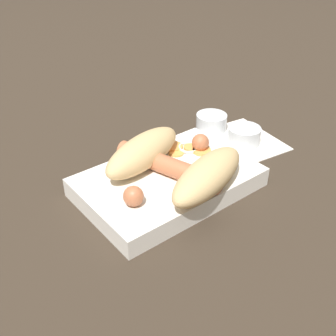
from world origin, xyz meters
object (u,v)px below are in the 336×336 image
object	(u,v)px
sausage	(170,167)
condiment_cup_near	(244,137)
food_tray	(168,182)
condiment_cup_far	(211,123)
bread_roll	(174,163)

from	to	relation	value
sausage	condiment_cup_near	size ratio (longest dim) A/B	3.35
food_tray	sausage	bearing A→B (deg)	-70.39
food_tray	condiment_cup_far	world-z (taller)	condiment_cup_far
bread_roll	sausage	world-z (taller)	bread_roll
food_tray	condiment_cup_far	bearing A→B (deg)	28.58
food_tray	bread_roll	xyz separation A→B (m)	(0.00, -0.01, 0.04)
food_tray	condiment_cup_near	bearing A→B (deg)	7.64
condiment_cup_far	condiment_cup_near	bearing A→B (deg)	-82.36
bread_roll	condiment_cup_near	world-z (taller)	bread_roll
food_tray	condiment_cup_far	xyz separation A→B (m)	(0.18, 0.10, -0.00)
food_tray	condiment_cup_near	size ratio (longest dim) A/B	4.47
food_tray	sausage	world-z (taller)	sausage
food_tray	bread_roll	distance (m)	0.04
food_tray	sausage	distance (m)	0.03
bread_roll	condiment_cup_far	world-z (taller)	bread_roll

